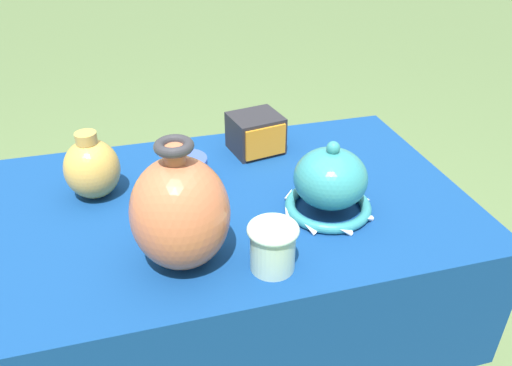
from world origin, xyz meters
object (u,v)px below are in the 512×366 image
(mosaic_tile_box, at_px, (256,133))
(pot_squat_cobalt, at_px, (186,171))
(cup_wide_celadon, at_px, (273,246))
(vase_tall_bulbous, at_px, (180,212))
(jar_round_ochre, at_px, (92,168))
(vase_dome_bell, at_px, (330,184))

(mosaic_tile_box, distance_m, pot_squat_cobalt, 0.23)
(pot_squat_cobalt, bearing_deg, cup_wide_celadon, -72.00)
(vase_tall_bulbous, relative_size, cup_wide_celadon, 2.66)
(jar_round_ochre, distance_m, cup_wide_celadon, 0.46)
(vase_tall_bulbous, xyz_separation_m, jar_round_ochre, (-0.16, 0.27, -0.04))
(vase_tall_bulbous, bearing_deg, cup_wide_celadon, -22.01)
(vase_dome_bell, bearing_deg, cup_wide_celadon, -139.54)
(pot_squat_cobalt, xyz_separation_m, jar_round_ochre, (-0.20, 0.01, 0.04))
(jar_round_ochre, bearing_deg, pot_squat_cobalt, -1.49)
(vase_tall_bulbous, height_order, cup_wide_celadon, vase_tall_bulbous)
(mosaic_tile_box, xyz_separation_m, pot_squat_cobalt, (-0.20, -0.12, -0.02))
(vase_dome_bell, xyz_separation_m, pot_squat_cobalt, (-0.27, 0.19, -0.03))
(vase_dome_bell, height_order, cup_wide_celadon, vase_dome_bell)
(mosaic_tile_box, relative_size, pot_squat_cobalt, 1.42)
(vase_dome_bell, height_order, jar_round_ochre, vase_dome_bell)
(pot_squat_cobalt, relative_size, jar_round_ochre, 0.65)
(vase_dome_bell, relative_size, mosaic_tile_box, 1.38)
(vase_tall_bulbous, bearing_deg, jar_round_ochre, 119.87)
(vase_dome_bell, bearing_deg, pot_squat_cobalt, 145.54)
(vase_tall_bulbous, xyz_separation_m, mosaic_tile_box, (0.24, 0.39, -0.06))
(mosaic_tile_box, height_order, pot_squat_cobalt, mosaic_tile_box)
(pot_squat_cobalt, bearing_deg, jar_round_ochre, 178.51)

